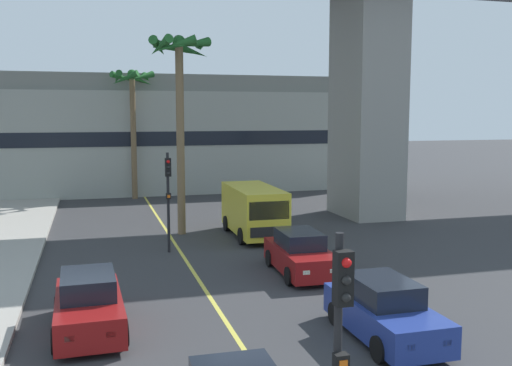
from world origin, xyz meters
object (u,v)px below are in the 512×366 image
at_px(car_queue_third, 89,305).
at_px(car_queue_front, 384,311).
at_px(car_queue_second, 300,254).
at_px(palm_tree_near_median, 179,77).
at_px(traffic_light_median_near, 340,339).
at_px(palm_tree_mid_median, 133,97).
at_px(delivery_van, 254,210).
at_px(traffic_light_median_far, 168,188).

bearing_deg(car_queue_third, car_queue_front, -19.47).
bearing_deg(car_queue_second, palm_tree_near_median, 110.75).
distance_m(car_queue_second, palm_tree_near_median, 11.09).
bearing_deg(traffic_light_median_near, palm_tree_mid_median, 90.76).
distance_m(car_queue_third, delivery_van, 12.87).
distance_m(car_queue_third, palm_tree_mid_median, 25.37).
bearing_deg(traffic_light_median_far, traffic_light_median_near, -89.30).
height_order(car_queue_second, palm_tree_near_median, palm_tree_near_median).
xyz_separation_m(delivery_van, traffic_light_median_far, (-4.28, -2.11, 1.43)).
bearing_deg(car_queue_second, car_queue_front, -90.28).
relative_size(palm_tree_near_median, palm_tree_mid_median, 1.08).
height_order(car_queue_front, car_queue_third, same).
bearing_deg(palm_tree_near_median, palm_tree_mid_median, 95.97).
xyz_separation_m(car_queue_front, palm_tree_mid_median, (-4.38, 27.04, 6.14)).
xyz_separation_m(palm_tree_near_median, palm_tree_mid_median, (-1.31, 12.48, -0.67)).
height_order(car_queue_second, car_queue_third, same).
relative_size(car_queue_third, palm_tree_near_median, 0.44).
height_order(car_queue_front, traffic_light_median_near, traffic_light_median_near).
relative_size(car_queue_second, car_queue_third, 1.01).
bearing_deg(car_queue_front, delivery_van, 89.41).
xyz_separation_m(car_queue_third, palm_tree_mid_median, (2.99, 24.43, 6.14)).
distance_m(delivery_van, traffic_light_median_near, 19.51).
distance_m(delivery_van, palm_tree_near_median, 7.17).
height_order(car_queue_front, traffic_light_median_far, traffic_light_median_far).
bearing_deg(traffic_light_median_near, traffic_light_median_far, 90.70).
distance_m(car_queue_front, palm_tree_mid_median, 28.07).
distance_m(traffic_light_median_far, palm_tree_mid_median, 16.62).
distance_m(car_queue_second, delivery_van, 6.70).
relative_size(traffic_light_median_near, palm_tree_mid_median, 0.48).
bearing_deg(traffic_light_median_near, car_queue_front, 56.61).
relative_size(delivery_van, traffic_light_median_far, 1.25).
bearing_deg(car_queue_third, car_queue_second, 27.00).
relative_size(car_queue_front, traffic_light_median_far, 0.98).
relative_size(car_queue_second, delivery_van, 0.79).
distance_m(car_queue_front, car_queue_third, 7.82).
distance_m(delivery_van, palm_tree_mid_median, 15.72).
relative_size(car_queue_third, traffic_light_median_far, 0.99).
xyz_separation_m(car_queue_second, palm_tree_mid_median, (-4.41, 20.66, 6.14)).
bearing_deg(traffic_light_median_near, car_queue_second, 72.18).
xyz_separation_m(car_queue_front, delivery_van, (0.13, 13.05, 0.57)).
xyz_separation_m(car_queue_second, traffic_light_median_far, (-4.17, 4.57, 1.99)).
relative_size(car_queue_front, palm_tree_near_median, 0.43).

